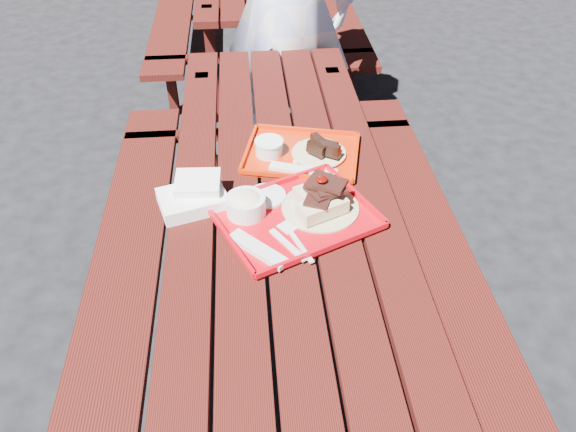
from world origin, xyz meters
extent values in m
plane|color=black|center=(0.00, 0.00, 0.00)|extent=(60.00, 60.00, 0.00)
cube|color=#47110D|center=(-0.30, 0.00, 0.73)|extent=(0.14, 2.40, 0.04)
cube|color=#47110D|center=(-0.15, 0.00, 0.73)|extent=(0.14, 2.40, 0.04)
cube|color=#47110D|center=(0.00, 0.00, 0.73)|extent=(0.14, 2.40, 0.04)
cube|color=#47110D|center=(0.15, 0.00, 0.73)|extent=(0.14, 2.40, 0.04)
cube|color=#47110D|center=(0.30, 0.00, 0.73)|extent=(0.14, 2.40, 0.04)
cube|color=#47110D|center=(-0.58, 0.00, 0.43)|extent=(0.25, 2.40, 0.04)
cube|color=#47110D|center=(-0.58, 0.84, 0.21)|extent=(0.06, 0.06, 0.42)
cube|color=#47110D|center=(0.58, 0.00, 0.43)|extent=(0.25, 2.40, 0.04)
cube|color=#47110D|center=(0.58, 0.84, 0.21)|extent=(0.06, 0.06, 0.42)
cube|color=#47110D|center=(-0.30, 0.96, 0.38)|extent=(0.06, 0.06, 0.75)
cube|color=#47110D|center=(0.30, 0.96, 0.38)|extent=(0.06, 0.06, 0.75)
cube|color=#47110D|center=(0.00, 0.96, 0.43)|extent=(1.40, 0.06, 0.04)
cube|color=#47110D|center=(-0.58, 2.80, 0.43)|extent=(0.25, 2.40, 0.04)
cube|color=#47110D|center=(-0.58, 1.96, 0.21)|extent=(0.06, 0.06, 0.42)
cube|color=#47110D|center=(0.58, 2.80, 0.43)|extent=(0.25, 2.40, 0.04)
cube|color=#47110D|center=(0.58, 1.96, 0.21)|extent=(0.06, 0.06, 0.42)
cube|color=#47110D|center=(-0.30, 1.84, 0.38)|extent=(0.06, 0.06, 0.75)
cube|color=#47110D|center=(0.30, 1.84, 0.38)|extent=(0.06, 0.06, 0.75)
cube|color=#47110D|center=(0.00, 1.84, 0.43)|extent=(1.40, 0.06, 0.04)
cube|color=red|center=(0.03, -0.09, 0.76)|extent=(0.56, 0.51, 0.01)
cube|color=red|center=(-0.05, 0.07, 0.77)|extent=(0.42, 0.20, 0.02)
cube|color=red|center=(0.10, -0.25, 0.77)|extent=(0.42, 0.20, 0.02)
cube|color=red|center=(0.23, 0.00, 0.77)|extent=(0.16, 0.33, 0.02)
cube|color=red|center=(-0.18, -0.18, 0.77)|extent=(0.16, 0.33, 0.02)
cylinder|color=tan|center=(0.11, -0.05, 0.77)|extent=(0.25, 0.25, 0.01)
cube|color=beige|center=(0.11, -0.09, 0.80)|extent=(0.17, 0.13, 0.05)
cube|color=beige|center=(0.11, -0.01, 0.80)|extent=(0.17, 0.13, 0.05)
ellipsoid|color=#4F0602|center=(0.11, -0.05, 0.89)|extent=(0.04, 0.04, 0.01)
cylinder|color=white|center=(-0.12, -0.06, 0.79)|extent=(0.12, 0.12, 0.06)
ellipsoid|color=beige|center=(-0.12, -0.06, 0.81)|extent=(0.11, 0.11, 0.05)
cylinder|color=silver|center=(-0.06, 0.02, 0.77)|extent=(0.13, 0.13, 0.01)
cube|color=silver|center=(-0.09, -0.24, 0.77)|extent=(0.18, 0.18, 0.02)
cube|color=silver|center=(-0.01, -0.22, 0.77)|extent=(0.10, 0.15, 0.01)
cube|color=silver|center=(0.03, -0.21, 0.77)|extent=(0.07, 0.17, 0.01)
cube|color=silver|center=(0.00, -0.13, 0.76)|extent=(0.07, 0.07, 0.00)
cube|color=red|center=(0.09, 0.27, 0.76)|extent=(0.45, 0.39, 0.01)
cube|color=red|center=(0.12, 0.41, 0.77)|extent=(0.39, 0.10, 0.02)
cube|color=red|center=(0.05, 0.12, 0.77)|extent=(0.39, 0.10, 0.02)
cube|color=red|center=(0.28, 0.22, 0.77)|extent=(0.08, 0.30, 0.02)
cube|color=red|center=(-0.11, 0.31, 0.77)|extent=(0.08, 0.30, 0.02)
cube|color=silver|center=(0.13, 0.26, 0.76)|extent=(0.16, 0.16, 0.01)
cylinder|color=beige|center=(0.15, 0.25, 0.77)|extent=(0.20, 0.20, 0.01)
cylinder|color=silver|center=(-0.03, 0.28, 0.79)|extent=(0.10, 0.10, 0.05)
cylinder|color=white|center=(-0.03, 0.28, 0.81)|extent=(0.10, 0.10, 0.01)
cube|color=white|center=(0.04, 0.17, 0.77)|extent=(0.16, 0.09, 0.01)
cube|color=silver|center=(0.18, 0.14, 0.76)|extent=(0.05, 0.05, 0.00)
cube|color=white|center=(-0.29, 0.01, 0.77)|extent=(0.25, 0.21, 0.05)
cube|color=white|center=(-0.28, 0.04, 0.82)|extent=(0.15, 0.12, 0.04)
camera|label=1|loc=(-0.11, -1.43, 1.90)|focal=35.00mm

